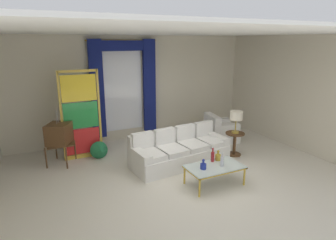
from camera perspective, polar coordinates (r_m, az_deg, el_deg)
The scene contains 17 objects.
ground_plane at distance 6.39m, azimuth 2.88°, elevation -11.18°, with size 16.00×16.00×0.00m, color silver.
wall_rear at distance 8.62m, azimuth -6.82°, elevation 6.28°, with size 8.00×0.12×3.00m, color beige.
wall_right at distance 8.63m, azimuth 22.93°, elevation 5.17°, with size 0.12×7.00×3.00m, color beige.
ceiling_slab at distance 6.42m, azimuth -0.31°, elevation 16.88°, with size 8.00×7.60×0.04m, color white.
curtained_window at distance 8.33m, azimuth -8.71°, elevation 7.56°, with size 2.00×0.17×2.70m.
couch_white_long at distance 6.96m, azimuth 2.08°, elevation -6.09°, with size 2.41×1.13×0.86m.
coffee_table at distance 6.00m, azimuth 9.19°, elevation -9.28°, with size 1.15×0.66×0.41m.
bottle_blue_decanter at distance 6.13m, azimuth 8.81°, elevation -7.05°, with size 0.07×0.07×0.31m.
bottle_crystal_tall at distance 5.80m, azimuth 6.98°, elevation -8.94°, with size 0.12×0.12×0.21m.
bottle_amber_squat at distance 5.96m, azimuth 10.61°, elevation -7.90°, with size 0.07×0.07×0.29m.
bottle_ruby_flask at distance 6.24m, azimuth 9.84°, elevation -7.16°, with size 0.12×0.12×0.23m.
vintage_tv at distance 7.23m, azimuth -20.73°, elevation -2.73°, with size 0.72×0.76×1.35m.
armchair_white at distance 8.59m, azimuth 10.18°, elevation -2.21°, with size 0.94×0.93×0.80m.
stained_glass_divider at distance 7.35m, azimuth -16.78°, elevation 0.58°, with size 0.95×0.05×2.20m.
peacock_figurine at distance 7.38m, azimuth -13.30°, elevation -5.96°, with size 0.44×0.60×0.50m.
round_side_table at distance 7.60m, azimuth 13.01°, elevation -4.21°, with size 0.48×0.48×0.59m.
table_lamp_brass at distance 7.40m, azimuth 13.32°, elevation 0.70°, with size 0.32×0.32×0.57m.
Camera 1 is at (-2.77, -4.99, 2.87)m, focal length 30.87 mm.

